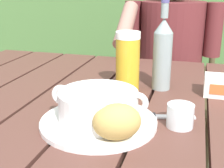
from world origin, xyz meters
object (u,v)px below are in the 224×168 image
(beer_glass, at_px, (128,61))
(butter_tub, at_px, (222,86))
(soup_bowl, at_px, (98,105))
(bread_roll, at_px, (117,122))
(water_glass_small, at_px, (180,116))
(beer_bottle, at_px, (163,53))
(serving_plate, at_px, (99,122))
(chair_near_diner, at_px, (170,96))
(table_knife, at_px, (154,116))
(person_eating, at_px, (169,61))

(beer_glass, distance_m, butter_tub, 0.29)
(soup_bowl, distance_m, bread_roll, 0.10)
(water_glass_small, bearing_deg, beer_glass, 128.88)
(beer_bottle, relative_size, butter_tub, 2.66)
(serving_plate, bearing_deg, chair_near_diner, 85.71)
(bread_roll, height_order, beer_bottle, beer_bottle)
(chair_near_diner, height_order, soup_bowl, chair_near_diner)
(table_knife, bearing_deg, bread_roll, -111.28)
(chair_near_diner, bearing_deg, beer_bottle, -88.03)
(chair_near_diner, bearing_deg, serving_plate, -94.29)
(bread_roll, bearing_deg, beer_bottle, 83.07)
(bread_roll, relative_size, butter_tub, 1.20)
(person_eating, bearing_deg, serving_plate, -95.03)
(serving_plate, bearing_deg, beer_glass, 87.43)
(person_eating, xyz_separation_m, bread_roll, (-0.01, -0.99, 0.11))
(beer_glass, height_order, butter_tub, beer_glass)
(person_eating, bearing_deg, water_glass_small, -82.98)
(serving_plate, height_order, beer_glass, beer_glass)
(serving_plate, bearing_deg, table_knife, 30.56)
(beer_bottle, height_order, table_knife, beer_bottle)
(person_eating, bearing_deg, beer_glass, -96.00)
(beer_glass, distance_m, table_knife, 0.23)
(person_eating, relative_size, bread_roll, 9.70)
(soup_bowl, height_order, butter_tub, soup_bowl)
(chair_near_diner, height_order, water_glass_small, chair_near_diner)
(serving_plate, xyz_separation_m, table_knife, (0.12, 0.07, -0.00))
(soup_bowl, relative_size, butter_tub, 2.27)
(chair_near_diner, distance_m, table_knife, 1.09)
(serving_plate, distance_m, soup_bowl, 0.04)
(serving_plate, height_order, soup_bowl, soup_bowl)
(beer_bottle, distance_m, water_glass_small, 0.28)
(person_eating, height_order, table_knife, person_eating)
(person_eating, distance_m, bread_roll, 1.00)
(chair_near_diner, height_order, butter_tub, chair_near_diner)
(chair_near_diner, xyz_separation_m, water_glass_small, (0.10, -1.07, 0.35))
(bread_roll, distance_m, table_knife, 0.17)
(person_eating, xyz_separation_m, water_glass_small, (0.11, -0.87, 0.09))
(beer_glass, xyz_separation_m, table_knife, (0.11, -0.19, -0.09))
(bread_roll, xyz_separation_m, table_knife, (0.06, 0.15, -0.05))
(person_eating, height_order, beer_glass, person_eating)
(bread_roll, bearing_deg, beer_glass, 99.11)
(person_eating, xyz_separation_m, table_knife, (0.04, -0.84, 0.06))
(beer_glass, distance_m, water_glass_small, 0.29)
(chair_near_diner, xyz_separation_m, person_eating, (-0.00, -0.20, 0.26))
(beer_bottle, distance_m, table_knife, 0.25)
(soup_bowl, distance_m, beer_bottle, 0.33)
(beer_bottle, bearing_deg, water_glass_small, -73.46)
(beer_bottle, bearing_deg, beer_glass, -158.17)
(chair_near_diner, relative_size, serving_plate, 3.18)
(butter_tub, height_order, table_knife, butter_tub)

